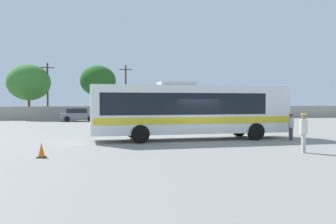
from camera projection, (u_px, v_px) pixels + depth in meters
name	position (u px, v px, depth m)	size (l,w,h in m)	color
ground_plane	(167.00, 128.00, 30.77)	(300.00, 300.00, 0.00)	gray
perimeter_wall	(146.00, 113.00, 46.87)	(80.00, 0.30, 1.74)	#9E998C
coach_bus_white_yellow	(189.00, 109.00, 21.58)	(12.34, 3.16, 3.56)	white
attendant_by_bus_door	(291.00, 125.00, 21.12)	(0.39, 0.39, 1.63)	#4C4C51
passenger_waiting_on_apron	(304.00, 130.00, 16.06)	(0.46, 0.46, 1.81)	#B7B2A8
parked_car_leftmost_grey	(78.00, 114.00, 41.72)	(4.37, 2.18, 1.53)	slate
parked_car_second_grey	(132.00, 114.00, 42.97)	(4.71, 2.31, 1.46)	slate
utility_pole_near	(48.00, 90.00, 46.80)	(1.78, 0.52, 7.50)	#4C3823
utility_pole_far	(126.00, 90.00, 50.03)	(1.80, 0.34, 7.52)	#4C3823
roadside_tree_left	(29.00, 82.00, 46.41)	(5.63, 5.63, 7.29)	brown
roadside_tree_midleft	(98.00, 81.00, 50.25)	(5.12, 5.12, 7.53)	brown
traffic_cone_on_apron	(41.00, 150.00, 14.66)	(0.36, 0.36, 0.64)	black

